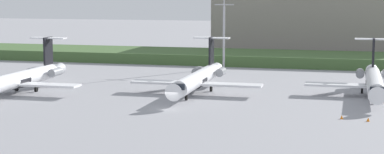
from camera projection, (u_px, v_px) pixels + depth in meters
ground_plane at (213, 81)px, 123.75m from camera, size 500.00×500.00×0.00m
grass_berm at (242, 57)px, 155.86m from camera, size 320.00×20.00×2.58m
regional_jet_second at (21, 79)px, 109.12m from camera, size 22.81×31.00×9.00m
regional_jet_third at (198, 78)px, 109.45m from camera, size 22.81×31.00×9.00m
regional_jet_fourth at (374, 81)px, 106.34m from camera, size 22.81×31.00×9.00m
antenna_mast at (224, 28)px, 143.73m from camera, size 4.40×0.50×22.20m
distant_hangar at (326, 22)px, 178.96m from camera, size 60.89×27.19×17.78m
safety_cone_front_marker at (342, 117)px, 87.13m from camera, size 0.44×0.44×0.55m
safety_cone_mid_marker at (368, 119)px, 85.47m from camera, size 0.44×0.44×0.55m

